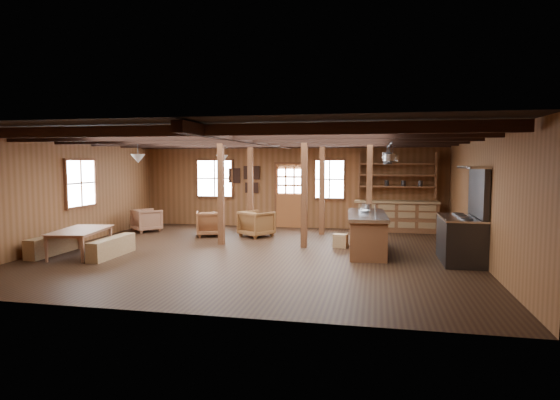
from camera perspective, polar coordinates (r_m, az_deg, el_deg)
name	(u,v)px	position (r m, az deg, el deg)	size (l,w,h in m)	color
room	(256,195)	(11.02, -2.97, 0.66)	(10.04, 9.04, 2.84)	black
ceiling_joists	(257,140)	(11.17, -2.77, 7.29)	(9.80, 8.82, 0.18)	black
timber_posts	(293,190)	(12.94, 1.58, 1.28)	(3.95, 2.35, 2.80)	#452713
back_door	(290,201)	(15.39, 1.21, -0.10)	(1.02, 0.08, 2.15)	brown
window_back_left	(215,178)	(16.03, -7.97, 2.63)	(1.32, 0.06, 1.32)	white
window_back_right	(330,179)	(15.18, 6.06, 2.53)	(1.02, 0.06, 1.32)	white
window_left	(81,183)	(13.57, -23.14, 1.90)	(0.14, 1.24, 1.32)	white
notice_boards	(246,177)	(15.69, -4.18, 2.76)	(1.08, 0.03, 0.90)	beige
back_counter	(396,212)	(14.94, 13.97, -1.47)	(2.55, 0.60, 2.45)	brown
pendant_lamps	(183,159)	(12.67, -11.76, 4.96)	(1.86, 2.36, 0.66)	#313133
pot_rack	(389,157)	(10.88, 13.16, 5.13)	(0.34, 3.00, 0.46)	#313133
kitchen_island	(367,233)	(11.42, 10.53, -3.93)	(1.02, 2.55, 1.20)	brown
step_stool	(340,241)	(12.00, 7.38, -4.95)	(0.39, 0.28, 0.34)	brown
commercial_range	(464,232)	(10.86, 21.49, -3.64)	(0.86, 1.69, 2.08)	#313133
dining_table	(82,242)	(11.83, -22.98, -4.79)	(1.72, 0.96, 0.60)	#986345
bench_wall	(54,245)	(12.28, -25.86, -4.91)	(0.31, 1.65, 0.45)	brown
bench_aisle	(112,247)	(11.43, -19.81, -5.43)	(0.30, 1.59, 0.44)	brown
armchair_a	(210,223)	(13.84, -8.54, -2.84)	(0.79, 0.81, 0.74)	brown
armchair_b	(257,224)	(13.57, -2.87, -2.90)	(0.81, 0.83, 0.76)	brown
armchair_c	(147,220)	(15.13, -15.92, -2.37)	(0.76, 0.78, 0.71)	brown
counter_pot	(366,207)	(12.03, 10.45, -0.86)	(0.28, 0.28, 0.17)	silver
bowl	(364,211)	(11.50, 10.21, -1.37)	(0.28, 0.28, 0.07)	silver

